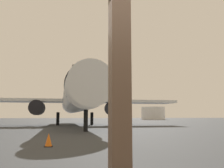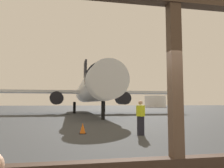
% 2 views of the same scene
% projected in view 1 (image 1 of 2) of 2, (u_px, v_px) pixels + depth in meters
% --- Properties ---
extents(ground_plane, '(220.00, 220.00, 0.00)m').
position_uv_depth(ground_plane, '(64.00, 124.00, 41.12)').
color(ground_plane, '#383A3D').
extents(window_frame, '(7.39, 0.24, 3.59)m').
position_uv_depth(window_frame, '(120.00, 121.00, 2.46)').
color(window_frame, '#38281E').
rests_on(window_frame, ground).
extents(airplane, '(28.55, 31.17, 10.48)m').
position_uv_depth(airplane, '(77.00, 98.00, 32.31)').
color(airplane, silver).
rests_on(airplane, ground).
extents(ground_crew_worker, '(0.40, 0.57, 1.74)m').
position_uv_depth(ground_crew_worker, '(120.00, 126.00, 9.96)').
color(ground_crew_worker, black).
rests_on(ground_crew_worker, ground).
extents(traffic_cone, '(0.36, 0.36, 0.57)m').
position_uv_depth(traffic_cone, '(49.00, 140.00, 10.39)').
color(traffic_cone, orange).
rests_on(traffic_cone, ground).
extents(fuel_storage_tank, '(8.28, 8.28, 4.45)m').
position_uv_depth(fuel_storage_tank, '(153.00, 113.00, 87.10)').
color(fuel_storage_tank, white).
rests_on(fuel_storage_tank, ground).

